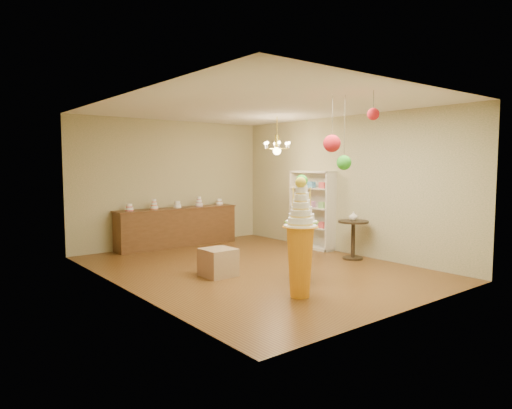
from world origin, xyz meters
TOP-DOWN VIEW (x-y plane):
  - floor at (0.00, 0.00)m, footprint 6.50×6.50m
  - ceiling at (0.00, 0.00)m, footprint 6.50×6.50m
  - wall_back at (0.00, 3.25)m, footprint 5.00×0.04m
  - wall_front at (0.00, -3.25)m, footprint 5.00×0.04m
  - wall_left at (-2.50, 0.00)m, footprint 0.04×6.50m
  - wall_right at (2.50, 0.00)m, footprint 0.04×6.50m
  - pedestal_green at (0.00, -1.26)m, footprint 0.56×0.56m
  - pedestal_orange at (-0.63, -1.89)m, footprint 0.50×0.50m
  - burlap_riser at (-0.88, -0.09)m, footprint 0.54×0.54m
  - sideboard at (0.00, 2.97)m, footprint 3.04×0.54m
  - shelving_unit at (2.34, 0.80)m, footprint 0.33×1.20m
  - round_table at (2.10, -0.62)m, footprint 0.82×0.82m
  - vase at (2.10, -0.62)m, footprint 0.21×0.21m
  - pom_red_left at (0.07, -1.85)m, footprint 0.27×0.27m
  - pom_green_mid at (0.15, -2.02)m, footprint 0.23×0.23m
  - pom_red_right at (0.13, -2.56)m, footprint 0.17×0.17m
  - chandelier at (1.42, 1.00)m, footprint 0.65×0.65m

SIDE VIEW (x-z plane):
  - floor at x=0.00m, z-range 0.00..0.00m
  - burlap_riser at x=-0.88m, z-range 0.00..0.49m
  - sideboard at x=0.00m, z-range -0.10..1.06m
  - round_table at x=2.10m, z-range 0.12..0.92m
  - pedestal_orange at x=-0.63m, z-range -0.20..1.57m
  - pedestal_green at x=0.00m, z-range -0.15..1.63m
  - vase at x=2.10m, z-range 0.80..0.99m
  - shelving_unit at x=2.34m, z-range 0.00..1.80m
  - wall_back at x=0.00m, z-range 0.00..3.00m
  - wall_front at x=0.00m, z-range 0.00..3.00m
  - wall_left at x=-2.50m, z-range 0.00..3.00m
  - wall_right at x=2.50m, z-range 0.00..3.00m
  - pom_green_mid at x=0.15m, z-range 1.41..2.55m
  - pom_red_left at x=0.07m, z-range 1.84..2.70m
  - chandelier at x=1.42m, z-range 1.88..2.73m
  - pom_red_right at x=0.13m, z-range 2.45..2.88m
  - ceiling at x=0.00m, z-range 3.00..3.00m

